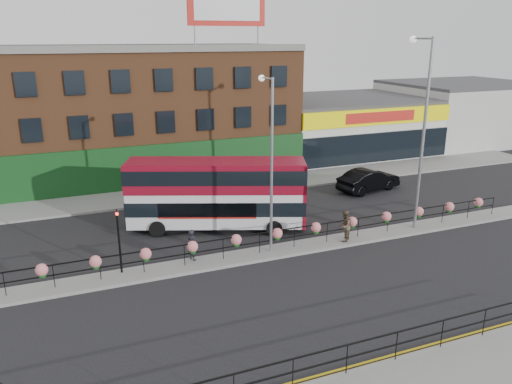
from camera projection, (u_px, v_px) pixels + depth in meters
name	position (u px, v px, depth m)	size (l,w,h in m)	color
ground	(277.00, 252.00, 26.49)	(120.00, 120.00, 0.00)	black
north_pavement	(211.00, 190.00, 37.09)	(60.00, 4.00, 0.15)	gray
median	(277.00, 251.00, 26.46)	(60.00, 1.60, 0.15)	gray
yellow_line_inner	(388.00, 356.00, 17.90)	(60.00, 0.10, 0.01)	gold
yellow_line_outer	(391.00, 359.00, 17.74)	(60.00, 0.10, 0.01)	gold
brick_building	(135.00, 110.00, 41.19)	(25.00, 12.21, 10.30)	brown
supermarket	(343.00, 125.00, 49.01)	(15.00, 12.25, 5.30)	silver
warehouse_east	(460.00, 111.00, 54.20)	(14.50, 12.00, 6.30)	#B1B2AD
billboard	(227.00, 5.00, 36.70)	(6.00, 0.29, 4.40)	#B21B14
median_railing	(277.00, 234.00, 26.17)	(30.04, 0.56, 1.23)	black
south_railing	(347.00, 352.00, 16.55)	(20.04, 0.05, 1.12)	black
double_decker_bus	(217.00, 188.00, 29.00)	(10.50, 6.01, 4.17)	silver
car	(369.00, 180.00, 36.81)	(5.27, 2.78, 1.65)	black
pedestrian_a	(192.00, 245.00, 25.06)	(0.61, 0.71, 1.64)	black
pedestrian_b	(345.00, 226.00, 27.34)	(1.08, 1.08, 1.77)	#4C3E2E
lamp_column_west	(270.00, 151.00, 24.89)	(0.32, 1.58, 9.00)	gray
lamp_column_east	(422.00, 118.00, 27.87)	(0.39, 1.91, 10.86)	gray
traffic_light_median	(118.00, 227.00, 23.25)	(0.15, 0.28, 3.65)	black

